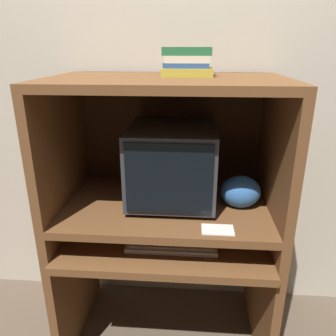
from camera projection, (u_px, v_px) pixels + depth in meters
name	position (u px, v px, depth m)	size (l,w,h in m)	color
wall_back	(172.00, 90.00, 1.78)	(6.00, 0.06, 2.60)	beige
desk_base	(166.00, 275.00, 1.69)	(1.03, 0.67, 0.66)	brown
desk_monitor_shelf	(167.00, 208.00, 1.60)	(1.03, 0.64, 0.15)	brown
hutch_upper	(167.00, 120.00, 1.49)	(1.03, 0.64, 0.59)	brown
crt_monitor	(172.00, 163.00, 1.56)	(0.40, 0.46, 0.37)	#333338
keyboard	(172.00, 243.00, 1.51)	(0.41, 0.17, 0.03)	beige
mouse	(229.00, 244.00, 1.50)	(0.06, 0.04, 0.03)	#B7B7B7
snack_bag	(241.00, 192.00, 1.53)	(0.18, 0.14, 0.15)	#336BB7
book_stack	(187.00, 63.00, 1.43)	(0.22, 0.17, 0.12)	gold
paper_card	(218.00, 230.00, 1.35)	(0.13, 0.09, 0.00)	white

